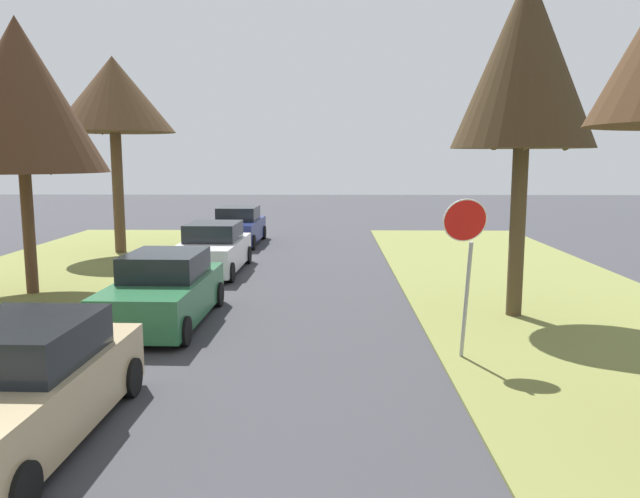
# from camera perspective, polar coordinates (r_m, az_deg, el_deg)

# --- Properties ---
(stop_sign_far) EXTENTS (0.82, 0.74, 2.91)m
(stop_sign_far) POSITION_cam_1_polar(r_m,az_deg,el_deg) (11.39, 13.21, 0.49)
(stop_sign_far) COLOR #9EA0A5
(stop_sign_far) RESTS_ON grass_verge_right
(street_tree_right_mid_b) EXTENTS (3.14, 3.14, 7.67)m
(street_tree_right_mid_b) POSITION_cam_1_polar(r_m,az_deg,el_deg) (14.88, 18.34, 16.02)
(street_tree_right_mid_b) COLOR #4C3D27
(street_tree_right_mid_b) RESTS_ON grass_verge_right
(street_tree_left_mid_b) EXTENTS (4.32, 4.32, 7.21)m
(street_tree_left_mid_b) POSITION_cam_1_polar(r_m,az_deg,el_deg) (18.24, -25.91, 12.56)
(street_tree_left_mid_b) COLOR brown
(street_tree_left_mid_b) RESTS_ON grass_verge_left
(street_tree_left_far) EXTENTS (4.45, 4.45, 7.32)m
(street_tree_left_far) POSITION_cam_1_polar(r_m,az_deg,el_deg) (24.95, -18.45, 13.21)
(street_tree_left_far) COLOR brown
(street_tree_left_far) RESTS_ON grass_verge_left
(parked_sedan_tan) EXTENTS (2.03, 4.44, 1.57)m
(parked_sedan_tan) POSITION_cam_1_polar(r_m,az_deg,el_deg) (9.07, -25.87, -11.47)
(parked_sedan_tan) COLOR tan
(parked_sedan_tan) RESTS_ON ground
(parked_sedan_green) EXTENTS (2.03, 4.44, 1.57)m
(parked_sedan_green) POSITION_cam_1_polar(r_m,az_deg,el_deg) (14.26, -14.14, -3.78)
(parked_sedan_green) COLOR #28663D
(parked_sedan_green) RESTS_ON ground
(parked_sedan_white) EXTENTS (2.03, 4.44, 1.57)m
(parked_sedan_white) POSITION_cam_1_polar(r_m,az_deg,el_deg) (20.28, -9.82, -0.05)
(parked_sedan_white) COLOR white
(parked_sedan_white) RESTS_ON ground
(parked_sedan_navy) EXTENTS (2.03, 4.44, 1.57)m
(parked_sedan_navy) POSITION_cam_1_polar(r_m,az_deg,el_deg) (26.64, -7.55, 2.02)
(parked_sedan_navy) COLOR navy
(parked_sedan_navy) RESTS_ON ground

